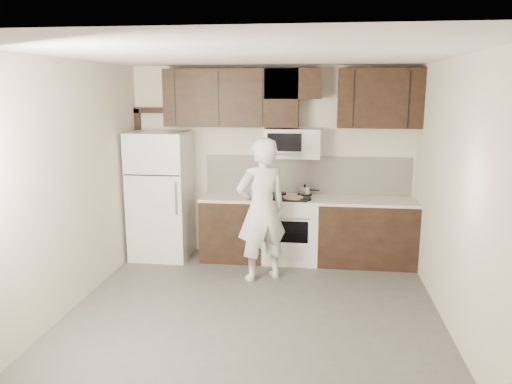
% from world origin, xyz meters
% --- Properties ---
extents(floor, '(4.50, 4.50, 0.00)m').
position_xyz_m(floor, '(0.00, 0.00, 0.00)').
color(floor, '#504D4B').
rests_on(floor, ground).
extents(back_wall, '(4.00, 0.00, 4.00)m').
position_xyz_m(back_wall, '(0.00, 2.25, 1.35)').
color(back_wall, beige).
rests_on(back_wall, ground).
extents(ceiling, '(4.50, 4.50, 0.00)m').
position_xyz_m(ceiling, '(0.00, 0.00, 2.70)').
color(ceiling, white).
rests_on(ceiling, back_wall).
extents(counter_run, '(2.95, 0.64, 0.91)m').
position_xyz_m(counter_run, '(0.60, 1.94, 0.46)').
color(counter_run, black).
rests_on(counter_run, floor).
extents(stove, '(0.76, 0.66, 0.94)m').
position_xyz_m(stove, '(0.30, 1.94, 0.46)').
color(stove, silver).
rests_on(stove, floor).
extents(backsplash, '(2.90, 0.02, 0.54)m').
position_xyz_m(backsplash, '(0.50, 2.24, 1.18)').
color(backsplash, silver).
rests_on(backsplash, counter_run).
extents(upper_cabinets, '(3.48, 0.35, 0.78)m').
position_xyz_m(upper_cabinets, '(0.21, 2.08, 2.28)').
color(upper_cabinets, black).
rests_on(upper_cabinets, back_wall).
extents(microwave, '(0.76, 0.42, 0.40)m').
position_xyz_m(microwave, '(0.30, 2.06, 1.65)').
color(microwave, silver).
rests_on(microwave, upper_cabinets).
extents(refrigerator, '(0.80, 0.76, 1.80)m').
position_xyz_m(refrigerator, '(-1.55, 1.89, 0.90)').
color(refrigerator, silver).
rests_on(refrigerator, floor).
extents(door_trim, '(0.50, 0.08, 2.12)m').
position_xyz_m(door_trim, '(-1.92, 2.21, 1.25)').
color(door_trim, black).
rests_on(door_trim, floor).
extents(saucepan, '(0.29, 0.17, 0.16)m').
position_xyz_m(saucepan, '(0.48, 2.09, 0.98)').
color(saucepan, silver).
rests_on(saucepan, stove).
extents(baking_tray, '(0.43, 0.33, 0.02)m').
position_xyz_m(baking_tray, '(0.33, 1.80, 0.92)').
color(baking_tray, black).
rests_on(baking_tray, counter_run).
extents(pizza, '(0.29, 0.29, 0.02)m').
position_xyz_m(pizza, '(0.33, 1.80, 0.94)').
color(pizza, tan).
rests_on(pizza, baking_tray).
extents(person, '(0.79, 0.70, 1.81)m').
position_xyz_m(person, '(-0.03, 1.18, 0.90)').
color(person, silver).
rests_on(person, floor).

